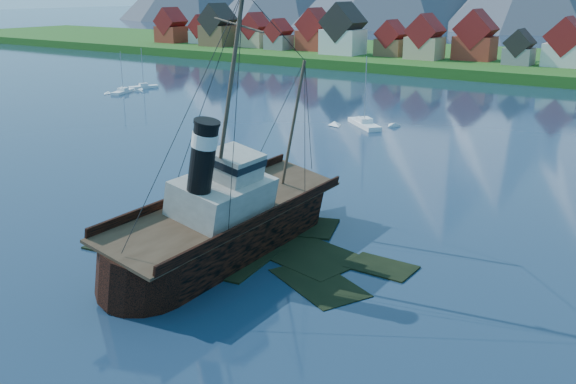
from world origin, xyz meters
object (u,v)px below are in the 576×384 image
Objects in this scene: tugboat_wreck at (235,216)px; sailboat_b at (144,87)px; sailboat_c at (364,125)px; sailboat_a at (123,92)px.

tugboat_wreck is 110.11m from sailboat_b.
sailboat_a is at bearing 128.08° from sailboat_c.
tugboat_wreck is 2.48× the size of sailboat_c.
sailboat_a is at bearing -52.68° from sailboat_b.
sailboat_a is 0.99× the size of sailboat_b.
sailboat_b is (-1.51, 8.14, 0.02)m from sailboat_a.
sailboat_b reaches higher than sailboat_a.
tugboat_wreck reaches higher than sailboat_c.
sailboat_b is 69.60m from sailboat_c.
tugboat_wreck is at bearing -56.22° from sailboat_a.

